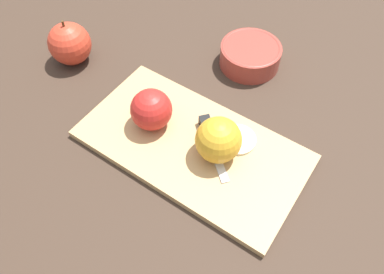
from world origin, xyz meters
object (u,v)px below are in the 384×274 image
(apple_half_right, at_px, (218,140))
(apple_whole, at_px, (70,44))
(knife, at_px, (209,134))
(apple_half_left, at_px, (151,110))
(bowl, at_px, (250,54))

(apple_half_right, distance_m, apple_whole, 0.40)
(apple_half_right, bearing_deg, apple_whole, -90.10)
(knife, bearing_deg, apple_half_left, -121.83)
(bowl, bearing_deg, knife, -80.92)
(knife, bearing_deg, apple_whole, -142.24)
(apple_half_right, relative_size, knife, 0.72)
(apple_half_right, xyz_separation_m, bowl, (-0.07, 0.25, -0.03))
(knife, relative_size, apple_whole, 1.10)
(apple_whole, xyz_separation_m, bowl, (0.33, 0.20, -0.02))
(knife, xyz_separation_m, apple_whole, (-0.36, 0.03, 0.02))
(apple_half_right, height_order, bowl, apple_half_right)
(apple_half_right, xyz_separation_m, knife, (-0.03, 0.02, -0.03))
(apple_half_left, distance_m, apple_half_right, 0.14)
(apple_half_left, height_order, apple_whole, apple_whole)
(apple_whole, distance_m, bowl, 0.38)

